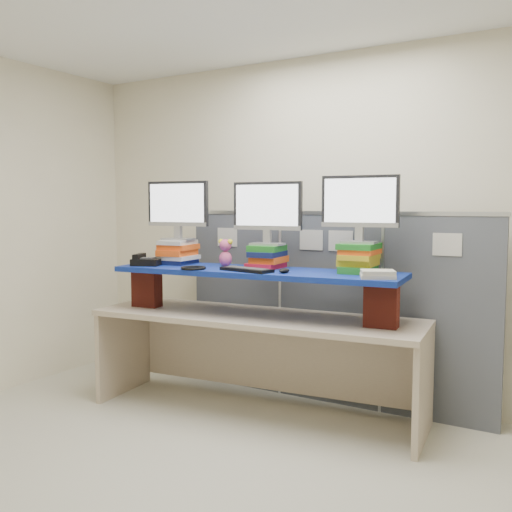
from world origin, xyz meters
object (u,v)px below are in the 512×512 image
Objects in this scene: blue_board at (256,272)px; desk_phone at (146,261)px; monitor_center at (267,209)px; monitor_left at (178,207)px; keyboard at (246,270)px; monitor_right at (360,205)px; desk at (256,335)px.

blue_board is 0.92m from desk_phone.
monitor_center is at bearing -3.65° from desk_phone.
blue_board is at bearing -8.96° from monitor_left.
keyboard is at bearing -19.21° from desk_phone.
monitor_right is 2.01× the size of desk_phone.
desk is 4.67× the size of monitor_center.
keyboard is (-0.02, -0.26, -0.43)m from monitor_center.
desk is 1.22m from monitor_left.
monitor_left reaches higher than blue_board.
keyboard is at bearing -94.06° from blue_board.
monitor_left is 1.00× the size of monitor_right.
blue_board is at bearing -69.34° from desk.
monitor_center is 0.71m from monitor_right.
monitor_right is 0.92m from keyboard.
monitor_left reaches higher than desk_phone.
desk is at bearing -170.96° from monitor_right.
desk is 5.92× the size of keyboard.
monitor_center is 1.06m from desk_phone.
blue_board is 0.90m from monitor_right.
monitor_left is 1.50m from monitor_right.
keyboard is 0.91m from desk_phone.
blue_board is 3.98× the size of monitor_left.
keyboard is at bearing -100.72° from monitor_center.
monitor_right reaches higher than keyboard.
desk_phone is (-0.93, -0.31, -0.41)m from monitor_center.
blue_board reaches higher than desk.
blue_board is 0.90m from monitor_left.
monitor_center is (0.03, 0.12, 0.46)m from blue_board.
monitor_center is at bearing 96.21° from keyboard.
monitor_right reaches higher than desk_phone.
monitor_left reaches higher than keyboard.
desk is 1.06m from desk_phone.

